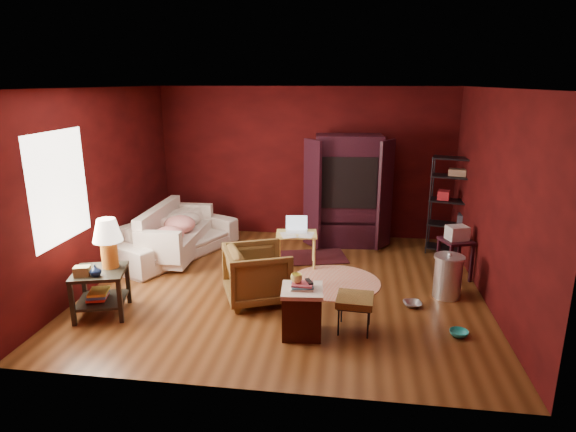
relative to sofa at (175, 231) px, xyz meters
name	(u,v)px	position (x,y,z in m)	size (l,w,h in m)	color
room	(283,192)	(1.99, -0.99, 0.96)	(5.54, 5.04, 2.84)	brown
sofa	(175,231)	(0.00, 0.00, 0.00)	(2.29, 0.67, 0.89)	silver
armchair	(257,272)	(1.72, -1.51, -0.03)	(0.81, 0.76, 0.83)	black
pet_bowl_steel	(413,298)	(3.79, -1.42, -0.32)	(0.25, 0.06, 0.25)	#ACAEB2
pet_bowl_turquoise	(459,328)	(4.24, -2.13, -0.34)	(0.22, 0.07, 0.22)	#24AAA8
vase	(95,271)	(-0.12, -2.34, 0.21)	(0.14, 0.15, 0.14)	#0C193C
mug	(296,277)	(2.35, -2.33, 0.27)	(0.13, 0.11, 0.13)	#F4F077
side_table	(104,258)	(-0.13, -2.10, 0.29)	(0.77, 0.77, 1.23)	black
sofa_cushions	(174,234)	(-0.02, 0.00, -0.06)	(0.78, 1.89, 0.78)	silver
hamper	(302,310)	(2.41, -2.34, -0.14)	(0.52, 0.52, 0.67)	#3C170E
footstool	(355,301)	(3.02, -2.16, -0.07)	(0.46, 0.46, 0.44)	black
rug_round	(335,282)	(2.73, -0.76, -0.44)	(1.56, 1.56, 0.01)	white
rug_oriental	(313,257)	(2.33, 0.23, -0.43)	(1.24, 0.98, 0.01)	#54161E
laptop_desk	(297,236)	(2.08, -0.16, 0.04)	(0.69, 0.57, 0.79)	#FFE474
tv_armoire	(348,189)	(2.86, 1.01, 0.59)	(1.56, 0.90, 1.99)	black
wire_shelving	(455,202)	(4.67, 0.77, 0.47)	(0.88, 0.55, 1.68)	black
small_stand	(456,240)	(4.50, -0.36, 0.17)	(0.53, 0.53, 0.83)	black
trash_can	(448,276)	(4.29, -1.04, -0.14)	(0.51, 0.51, 0.64)	white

